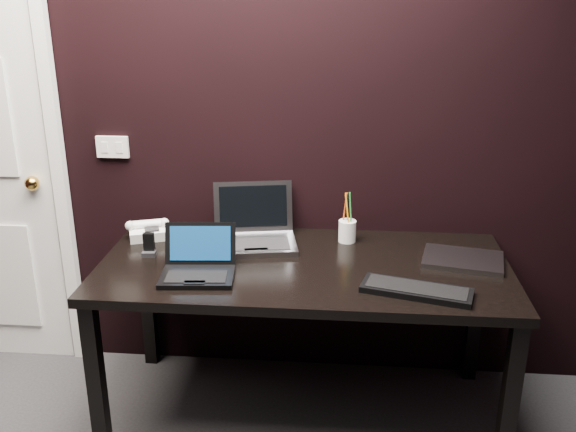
# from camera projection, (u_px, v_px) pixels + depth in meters

# --- Properties ---
(wall_back) EXTENTS (4.00, 0.00, 4.00)m
(wall_back) POSITION_uv_depth(u_px,v_px,m) (244.00, 110.00, 2.87)
(wall_back) COLOR black
(wall_back) RESTS_ON ground
(wall_switch) EXTENTS (0.15, 0.02, 0.10)m
(wall_switch) POSITION_uv_depth(u_px,v_px,m) (113.00, 147.00, 2.98)
(wall_switch) COLOR silver
(wall_switch) RESTS_ON wall_back
(desk) EXTENTS (1.70, 0.80, 0.74)m
(desk) POSITION_uv_depth(u_px,v_px,m) (304.00, 280.00, 2.69)
(desk) COLOR black
(desk) RESTS_ON ground
(netbook) EXTENTS (0.31, 0.28, 0.18)m
(netbook) POSITION_uv_depth(u_px,v_px,m) (198.00, 267.00, 2.54)
(netbook) COLOR black
(netbook) RESTS_ON desk
(silver_laptop) EXTENTS (0.41, 0.38, 0.25)m
(silver_laptop) POSITION_uv_depth(u_px,v_px,m) (255.00, 233.00, 2.85)
(silver_laptop) COLOR #A0A0A6
(silver_laptop) RESTS_ON desk
(ext_keyboard) EXTENTS (0.43, 0.24, 0.03)m
(ext_keyboard) POSITION_uv_depth(u_px,v_px,m) (417.00, 290.00, 2.41)
(ext_keyboard) COLOR black
(ext_keyboard) RESTS_ON desk
(closed_laptop) EXTENTS (0.36, 0.29, 0.02)m
(closed_laptop) POSITION_uv_depth(u_px,v_px,m) (463.00, 260.00, 2.67)
(closed_laptop) COLOR #9B9CA1
(closed_laptop) RESTS_ON desk
(desk_phone) EXTENTS (0.20, 0.19, 0.10)m
(desk_phone) POSITION_uv_depth(u_px,v_px,m) (148.00, 230.00, 2.92)
(desk_phone) COLOR white
(desk_phone) RESTS_ON desk
(mobile_phone) EXTENTS (0.06, 0.05, 0.10)m
(mobile_phone) POSITION_uv_depth(u_px,v_px,m) (149.00, 247.00, 2.73)
(mobile_phone) COLOR black
(mobile_phone) RESTS_ON desk
(pen_cup) EXTENTS (0.09, 0.09, 0.23)m
(pen_cup) POSITION_uv_depth(u_px,v_px,m) (347.00, 230.00, 2.87)
(pen_cup) COLOR white
(pen_cup) RESTS_ON desk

